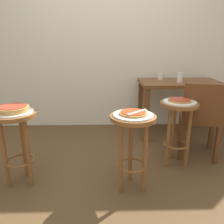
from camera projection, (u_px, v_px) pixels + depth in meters
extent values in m
plane|color=brown|center=(107.00, 186.00, 2.00)|extent=(6.00, 6.00, 0.00)
cube|color=silver|center=(106.00, 24.00, 3.13)|extent=(6.00, 0.10, 3.00)
cylinder|color=brown|center=(133.00, 118.00, 1.80)|extent=(0.38, 0.38, 0.03)
cylinder|color=brown|center=(131.00, 149.00, 2.01)|extent=(0.04, 0.04, 0.64)
cylinder|color=brown|center=(121.00, 159.00, 1.84)|extent=(0.04, 0.04, 0.64)
cylinder|color=brown|center=(145.00, 158.00, 1.84)|extent=(0.04, 0.04, 0.64)
torus|color=brown|center=(132.00, 165.00, 1.92)|extent=(0.25, 0.25, 0.02)
cylinder|color=white|center=(133.00, 115.00, 1.79)|extent=(0.33, 0.33, 0.01)
cylinder|color=#B78442|center=(133.00, 113.00, 1.78)|extent=(0.23, 0.23, 0.01)
cylinder|color=red|center=(133.00, 112.00, 1.78)|extent=(0.20, 0.20, 0.01)
cylinder|color=brown|center=(14.00, 115.00, 1.87)|extent=(0.38, 0.38, 0.03)
cylinder|color=brown|center=(24.00, 145.00, 2.08)|extent=(0.04, 0.04, 0.64)
cylinder|color=brown|center=(4.00, 154.00, 1.91)|extent=(0.04, 0.04, 0.64)
cylinder|color=brown|center=(28.00, 154.00, 1.92)|extent=(0.04, 0.04, 0.64)
torus|color=brown|center=(20.00, 160.00, 2.00)|extent=(0.25, 0.25, 0.02)
cylinder|color=silver|center=(14.00, 112.00, 1.86)|extent=(0.32, 0.32, 0.01)
cylinder|color=tan|center=(13.00, 109.00, 1.85)|extent=(0.26, 0.26, 0.04)
cylinder|color=#B23823|center=(13.00, 106.00, 1.85)|extent=(0.23, 0.23, 0.01)
cylinder|color=brown|center=(179.00, 104.00, 2.20)|extent=(0.38, 0.38, 0.03)
cylinder|color=brown|center=(173.00, 131.00, 2.41)|extent=(0.04, 0.04, 0.64)
cylinder|color=brown|center=(168.00, 138.00, 2.24)|extent=(0.04, 0.04, 0.64)
cylinder|color=brown|center=(188.00, 138.00, 2.24)|extent=(0.04, 0.04, 0.64)
torus|color=brown|center=(176.00, 144.00, 2.32)|extent=(0.25, 0.25, 0.02)
cylinder|color=white|center=(180.00, 102.00, 2.19)|extent=(0.32, 0.32, 0.01)
cylinder|color=#B78442|center=(180.00, 100.00, 2.19)|extent=(0.23, 0.23, 0.01)
cylinder|color=#B23823|center=(180.00, 99.00, 2.18)|extent=(0.20, 0.20, 0.01)
cube|color=brown|center=(180.00, 83.00, 2.98)|extent=(1.07, 0.64, 0.04)
cube|color=brown|center=(146.00, 116.00, 2.82)|extent=(0.06, 0.06, 0.71)
cube|color=brown|center=(222.00, 115.00, 2.84)|extent=(0.06, 0.06, 0.71)
cube|color=brown|center=(140.00, 105.00, 3.34)|extent=(0.06, 0.06, 0.71)
cube|color=brown|center=(204.00, 104.00, 3.36)|extent=(0.06, 0.06, 0.71)
cylinder|color=silver|center=(180.00, 78.00, 2.87)|extent=(0.07, 0.07, 0.13)
cylinder|color=silver|center=(161.00, 76.00, 3.12)|extent=(0.07, 0.07, 0.09)
cube|color=#5B3319|center=(199.00, 118.00, 2.47)|extent=(0.49, 0.49, 0.04)
cube|color=#5B3319|center=(204.00, 104.00, 2.24)|extent=(0.39, 0.14, 0.40)
cube|color=#5B3319|center=(211.00, 133.00, 2.66)|extent=(0.04, 0.04, 0.42)
cube|color=#5B3319|center=(180.00, 130.00, 2.75)|extent=(0.04, 0.04, 0.42)
cube|color=#5B3319|center=(217.00, 145.00, 2.33)|extent=(0.04, 0.04, 0.42)
cube|color=#5B3319|center=(181.00, 142.00, 2.42)|extent=(0.04, 0.04, 0.42)
cube|color=silver|center=(137.00, 112.00, 1.76)|extent=(0.18, 0.17, 0.01)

